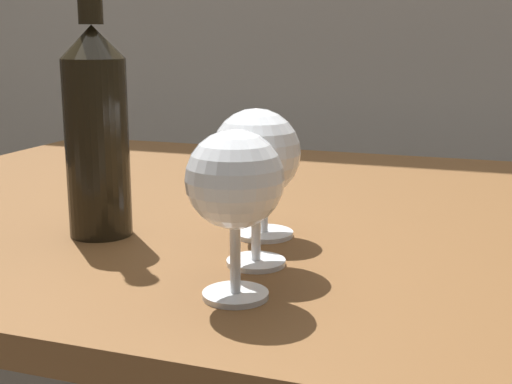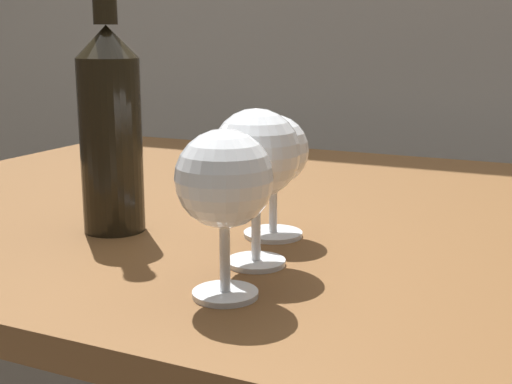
{
  "view_description": "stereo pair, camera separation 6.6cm",
  "coord_description": "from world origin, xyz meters",
  "px_view_note": "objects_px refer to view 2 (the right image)",
  "views": [
    {
      "loc": [
        0.22,
        -0.84,
        0.95
      ],
      "look_at": [
        0.01,
        -0.23,
        0.81
      ],
      "focal_mm": 49.03,
      "sensor_mm": 36.0,
      "label": 1
    },
    {
      "loc": [
        0.28,
        -0.81,
        0.95
      ],
      "look_at": [
        0.01,
        -0.23,
        0.81
      ],
      "focal_mm": 49.03,
      "sensor_mm": 36.0,
      "label": 2
    }
  ],
  "objects_px": {
    "wine_glass_rose": "(224,182)",
    "wine_glass_amber": "(256,157)",
    "wine_glass_pinot": "(273,154)",
    "wine_bottle": "(110,123)"
  },
  "relations": [
    {
      "from": "wine_glass_rose",
      "to": "wine_glass_pinot",
      "type": "height_order",
      "value": "wine_glass_rose"
    },
    {
      "from": "wine_glass_amber",
      "to": "wine_bottle",
      "type": "distance_m",
      "value": 0.2
    },
    {
      "from": "wine_glass_rose",
      "to": "wine_glass_amber",
      "type": "distance_m",
      "value": 0.09
    },
    {
      "from": "wine_glass_amber",
      "to": "wine_glass_pinot",
      "type": "bearing_deg",
      "value": 104.42
    },
    {
      "from": "wine_glass_amber",
      "to": "wine_glass_pinot",
      "type": "height_order",
      "value": "wine_glass_amber"
    },
    {
      "from": "wine_glass_pinot",
      "to": "wine_bottle",
      "type": "bearing_deg",
      "value": -162.53
    },
    {
      "from": "wine_glass_rose",
      "to": "wine_bottle",
      "type": "relative_size",
      "value": 0.45
    },
    {
      "from": "wine_glass_pinot",
      "to": "wine_bottle",
      "type": "height_order",
      "value": "wine_bottle"
    },
    {
      "from": "wine_bottle",
      "to": "wine_glass_rose",
      "type": "bearing_deg",
      "value": -31.6
    },
    {
      "from": "wine_glass_rose",
      "to": "wine_bottle",
      "type": "xyz_separation_m",
      "value": [
        -0.21,
        0.13,
        0.02
      ]
    }
  ]
}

